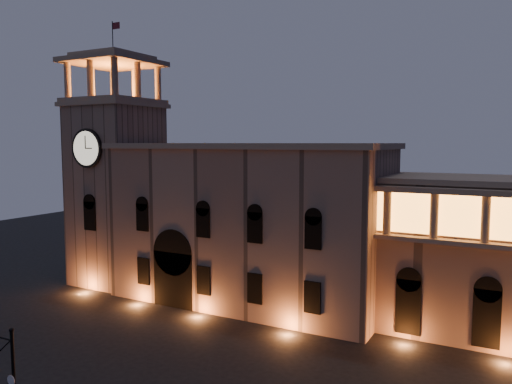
# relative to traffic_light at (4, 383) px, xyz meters

# --- Properties ---
(government_building) EXTENTS (30.80, 12.80, 17.60)m
(government_building) POSITION_rel_traffic_light_xyz_m (-0.68, 30.31, 4.95)
(government_building) COLOR #856857
(government_building) RESTS_ON ground
(clock_tower) EXTENTS (9.80, 9.80, 32.40)m
(clock_tower) POSITION_rel_traffic_light_xyz_m (-19.10, 29.36, 8.68)
(clock_tower) COLOR #856857
(clock_tower) RESTS_ON ground
(traffic_light) EXTENTS (5.30, 0.64, 7.27)m
(traffic_light) POSITION_rel_traffic_light_xyz_m (0.00, 0.00, 0.00)
(traffic_light) COLOR black
(traffic_light) RESTS_ON ground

